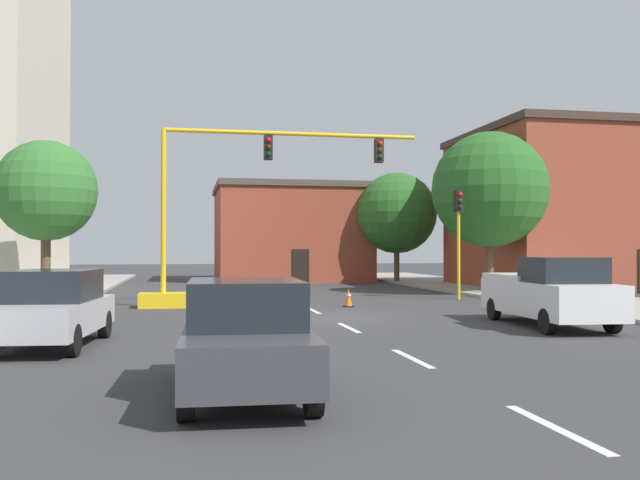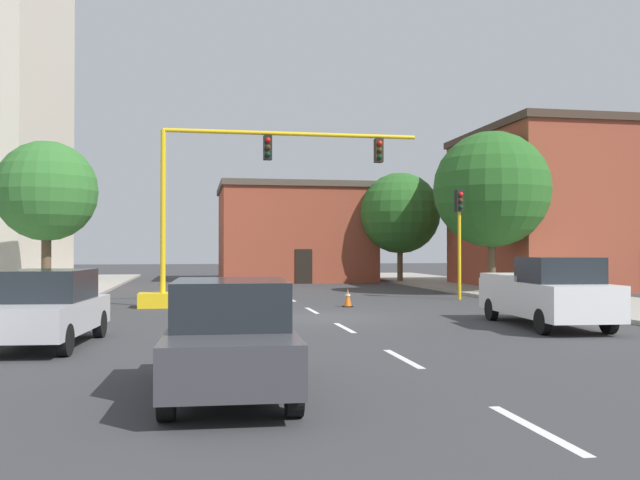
{
  "view_description": "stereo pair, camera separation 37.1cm",
  "coord_description": "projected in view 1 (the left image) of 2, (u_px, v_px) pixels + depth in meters",
  "views": [
    {
      "loc": [
        -4.5,
        -21.83,
        2.22
      ],
      "look_at": [
        0.97,
        6.22,
        2.59
      ],
      "focal_mm": 38.67,
      "sensor_mm": 36.0,
      "label": 1
    },
    {
      "loc": [
        -4.13,
        -21.9,
        2.22
      ],
      "look_at": [
        0.97,
        6.22,
        2.59
      ],
      "focal_mm": 38.67,
      "sensor_mm": 36.0,
      "label": 2
    }
  ],
  "objects": [
    {
      "name": "ground_plane",
      "position": [
        327.0,
        317.0,
        22.26
      ],
      "size": [
        160.0,
        160.0,
        0.0
      ],
      "primitive_type": "plane",
      "color": "#38383A"
    },
    {
      "name": "sidewalk_left",
      "position": [
        10.0,
        302.0,
        27.91
      ],
      "size": [
        6.0,
        56.0,
        0.14
      ],
      "primitive_type": "cube",
      "color": "#9E998E",
      "rests_on": "ground_plane"
    },
    {
      "name": "sidewalk_right",
      "position": [
        533.0,
        295.0,
        32.32
      ],
      "size": [
        6.0,
        56.0,
        0.14
      ],
      "primitive_type": "cube",
      "color": "#9E998E",
      "rests_on": "ground_plane"
    },
    {
      "name": "lane_stripe_seg_0",
      "position": [
        555.0,
        428.0,
        8.52
      ],
      "size": [
        0.16,
        2.4,
        0.01
      ],
      "primitive_type": "cube",
      "color": "silver",
      "rests_on": "ground_plane"
    },
    {
      "name": "lane_stripe_seg_1",
      "position": [
        412.0,
        358.0,
        13.92
      ],
      "size": [
        0.16,
        2.4,
        0.01
      ],
      "primitive_type": "cube",
      "color": "silver",
      "rests_on": "ground_plane"
    },
    {
      "name": "lane_stripe_seg_2",
      "position": [
        349.0,
        328.0,
        19.32
      ],
      "size": [
        0.16,
        2.4,
        0.01
      ],
      "primitive_type": "cube",
      "color": "silver",
      "rests_on": "ground_plane"
    },
    {
      "name": "lane_stripe_seg_3",
      "position": [
        313.0,
        310.0,
        24.72
      ],
      "size": [
        0.16,
        2.4,
        0.01
      ],
      "primitive_type": "cube",
      "color": "silver",
      "rests_on": "ground_plane"
    },
    {
      "name": "lane_stripe_seg_4",
      "position": [
        290.0,
        299.0,
        30.11
      ],
      "size": [
        0.16,
        2.4,
        0.01
      ],
      "primitive_type": "cube",
      "color": "silver",
      "rests_on": "ground_plane"
    },
    {
      "name": "lane_stripe_seg_5",
      "position": [
        275.0,
        292.0,
        35.51
      ],
      "size": [
        0.16,
        2.4,
        0.01
      ],
      "primitive_type": "cube",
      "color": "silver",
      "rests_on": "ground_plane"
    },
    {
      "name": "building_brick_center",
      "position": [
        289.0,
        233.0,
        48.48
      ],
      "size": [
        10.37,
        9.91,
        6.63
      ],
      "color": "brown",
      "rests_on": "ground_plane"
    },
    {
      "name": "building_row_right",
      "position": [
        585.0,
        210.0,
        39.64
      ],
      "size": [
        13.31,
        11.2,
        8.94
      ],
      "color": "brown",
      "rests_on": "ground_plane"
    },
    {
      "name": "traffic_signal_gantry",
      "position": [
        203.0,
        245.0,
        26.36
      ],
      "size": [
        10.87,
        1.2,
        6.83
      ],
      "color": "yellow",
      "rests_on": "ground_plane"
    },
    {
      "name": "traffic_light_pole_right",
      "position": [
        459.0,
        219.0,
        30.21
      ],
      "size": [
        0.32,
        0.47,
        4.8
      ],
      "color": "yellow",
      "rests_on": "ground_plane"
    },
    {
      "name": "tree_right_mid",
      "position": [
        490.0,
        190.0,
        33.49
      ],
      "size": [
        5.63,
        5.63,
        7.93
      ],
      "color": "brown",
      "rests_on": "ground_plane"
    },
    {
      "name": "tree_left_near",
      "position": [
        46.0,
        191.0,
        26.13
      ],
      "size": [
        3.82,
        3.82,
        6.34
      ],
      "color": "brown",
      "rests_on": "ground_plane"
    },
    {
      "name": "tree_right_far",
      "position": [
        397.0,
        213.0,
        44.72
      ],
      "size": [
        5.24,
        5.24,
        7.16
      ],
      "color": "brown",
      "rests_on": "ground_plane"
    },
    {
      "name": "pickup_truck_white",
      "position": [
        549.0,
        292.0,
        19.7
      ],
      "size": [
        2.36,
        5.52,
        1.99
      ],
      "color": "white",
      "rests_on": "ground_plane"
    },
    {
      "name": "sedan_silver_near_left",
      "position": [
        53.0,
        308.0,
        15.59
      ],
      "size": [
        2.27,
        4.66,
        1.74
      ],
      "color": "#B7B7BC",
      "rests_on": "ground_plane"
    },
    {
      "name": "sedan_dark_gray_mid_left",
      "position": [
        246.0,
        336.0,
        10.52
      ],
      "size": [
        2.04,
        4.57,
        1.74
      ],
      "color": "#3D3D42",
      "rests_on": "ground_plane"
    },
    {
      "name": "traffic_cone_roadside_a",
      "position": [
        223.0,
        308.0,
        21.96
      ],
      "size": [
        0.36,
        0.36,
        0.65
      ],
      "color": "black",
      "rests_on": "ground_plane"
    },
    {
      "name": "traffic_cone_roadside_b",
      "position": [
        349.0,
        298.0,
        26.29
      ],
      "size": [
        0.36,
        0.36,
        0.71
      ],
      "color": "black",
      "rests_on": "ground_plane"
    }
  ]
}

